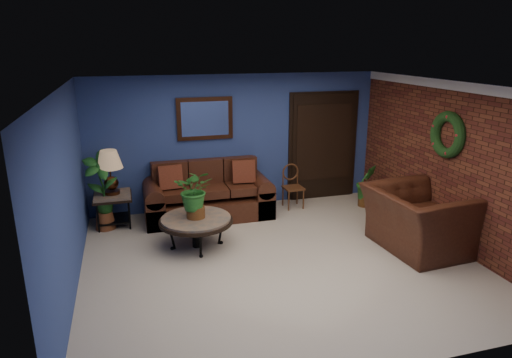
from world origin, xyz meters
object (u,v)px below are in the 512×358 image
object	(u,v)px
sofa	(208,198)
coffee_table	(196,221)
side_chair	(292,183)
armchair	(418,220)
end_table	(113,201)
table_lamp	(110,167)

from	to	relation	value
sofa	coffee_table	world-z (taller)	sofa
sofa	side_chair	xyz separation A→B (m)	(1.64, 0.03, 0.14)
coffee_table	armchair	distance (m)	3.37
sofa	coffee_table	size ratio (longest dim) A/B	2.00
end_table	armchair	xyz separation A→B (m)	(4.45, -2.24, 0.03)
coffee_table	end_table	bearing A→B (deg)	134.61
coffee_table	side_chair	bearing A→B (deg)	32.57
sofa	table_lamp	size ratio (longest dim) A/B	3.08
sofa	table_lamp	world-z (taller)	table_lamp
table_lamp	side_chair	xyz separation A→B (m)	(3.28, 0.06, -0.58)
end_table	armchair	bearing A→B (deg)	-26.76
armchair	coffee_table	bearing A→B (deg)	69.00
side_chair	armchair	bearing A→B (deg)	-65.36
armchair	end_table	bearing A→B (deg)	59.43
end_table	table_lamp	world-z (taller)	table_lamp
coffee_table	end_table	world-z (taller)	end_table
end_table	side_chair	world-z (taller)	side_chair
coffee_table	table_lamp	xyz separation A→B (m)	(-1.23, 1.25, 0.62)
sofa	armchair	size ratio (longest dim) A/B	1.55
sofa	coffee_table	distance (m)	1.35
table_lamp	side_chair	bearing A→B (deg)	1.07
table_lamp	side_chair	world-z (taller)	table_lamp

